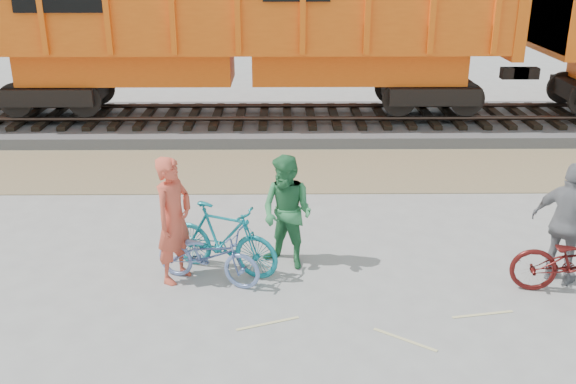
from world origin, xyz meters
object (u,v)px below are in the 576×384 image
bicycle_blue (208,255)px  person_man (287,213)px  person_solo (174,220)px  hopper_car_center (242,18)px  person_woman (568,224)px  bicycle_teal (223,239)px

bicycle_blue → person_man: (1.20, 0.53, 0.47)m
bicycle_blue → person_solo: 0.74m
bicycle_blue → person_man: size_ratio=0.93×
person_man → hopper_car_center: bearing=131.7°
hopper_car_center → person_man: hopper_car_center is taller
person_solo → person_woman: person_solo is taller
hopper_car_center → person_man: bearing=-82.1°
hopper_car_center → person_woman: 10.34m
bicycle_teal → person_man: bearing=-54.3°
bicycle_blue → bicycle_teal: (0.20, 0.33, 0.12)m
hopper_car_center → person_solo: hopper_car_center is taller
person_man → person_woman: 4.21m
person_solo → person_man: (1.70, 0.43, -0.07)m
person_man → person_solo: bearing=-132.1°
bicycle_blue → person_woman: size_ratio=0.90×
bicycle_teal → person_solo: (-0.70, -0.23, 0.42)m
person_solo → person_man: 1.75m
bicycle_blue → person_woman: person_woman is taller
person_woman → bicycle_teal: bearing=41.7°
bicycle_teal → bicycle_blue: bearing=173.1°
bicycle_blue → person_solo: person_solo is taller
person_man → bicycle_teal: bearing=-134.9°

